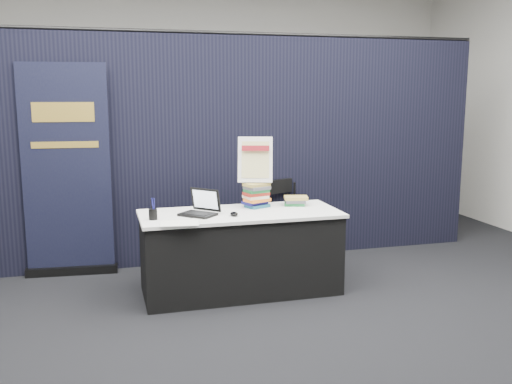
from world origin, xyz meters
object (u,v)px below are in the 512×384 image
object	(u,v)px
display_table	(240,252)
laptop	(197,209)
pullup_banner	(67,183)
info_sign	(255,160)
book_stack_tall	(256,195)
stacking_chair	(282,218)
book_stack_short	(295,201)

from	to	relation	value
display_table	laptop	bearing A→B (deg)	-178.26
laptop	pullup_banner	bearing A→B (deg)	-175.61
laptop	info_sign	world-z (taller)	info_sign
book_stack_tall	stacking_chair	bearing A→B (deg)	53.11
info_sign	pullup_banner	xyz separation A→B (m)	(-1.72, 0.74, -0.26)
display_table	book_stack_short	distance (m)	0.73
display_table	stacking_chair	world-z (taller)	stacking_chair
book_stack_tall	display_table	bearing A→B (deg)	-138.68
pullup_banner	stacking_chair	bearing A→B (deg)	0.76
display_table	info_sign	xyz separation A→B (m)	(0.20, 0.20, 0.82)
info_sign	display_table	bearing A→B (deg)	-117.09
display_table	book_stack_short	xyz separation A→B (m)	(0.58, 0.16, 0.42)
book_stack_short	stacking_chair	size ratio (longest dim) A/B	0.28
stacking_chair	pullup_banner	bearing A→B (deg)	152.93
book_stack_short	info_sign	xyz separation A→B (m)	(-0.38, 0.04, 0.40)
display_table	pullup_banner	xyz separation A→B (m)	(-1.52, 0.95, 0.56)
book_stack_short	laptop	bearing A→B (deg)	-169.93
laptop	book_stack_tall	distance (m)	0.62
pullup_banner	stacking_chair	xyz separation A→B (m)	(2.18, -0.16, -0.44)
info_sign	stacking_chair	xyz separation A→B (m)	(0.46, 0.58, -0.70)
pullup_banner	laptop	bearing A→B (deg)	-35.44
display_table	book_stack_tall	distance (m)	0.56
info_sign	stacking_chair	size ratio (longest dim) A/B	0.50
book_stack_tall	pullup_banner	xyz separation A→B (m)	(-1.72, 0.77, 0.07)
display_table	stacking_chair	size ratio (longest dim) A/B	2.04
book_stack_tall	info_sign	size ratio (longest dim) A/B	0.58
laptop	pullup_banner	distance (m)	1.48
laptop	stacking_chair	size ratio (longest dim) A/B	0.46
book_stack_tall	stacking_chair	size ratio (longest dim) A/B	0.29
laptop	book_stack_short	size ratio (longest dim) A/B	1.67
book_stack_tall	pullup_banner	size ratio (longest dim) A/B	0.12
info_sign	stacking_chair	world-z (taller)	info_sign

